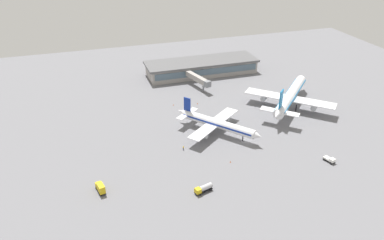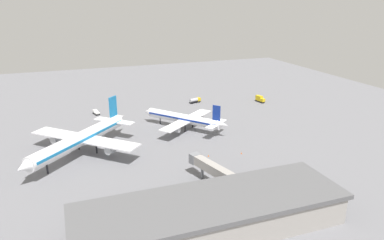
{
  "view_description": "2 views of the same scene",
  "coord_description": "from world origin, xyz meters",
  "px_view_note": "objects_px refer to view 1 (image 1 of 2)",
  "views": [
    {
      "loc": [
        61.95,
        121.9,
        81.09
      ],
      "look_at": [
        18.32,
        -13.58,
        5.91
      ],
      "focal_mm": 36.15,
      "sensor_mm": 36.0,
      "label": 1
    },
    {
      "loc": [
        -38.25,
        -145.7,
        52.03
      ],
      "look_at": [
        10.08,
        -15.3,
        5.34
      ],
      "focal_mm": 34.16,
      "sensor_mm": 36.0,
      "label": 2
    }
  ],
  "objects_px": {
    "catering_truck": "(100,188)",
    "ground_crew_worker": "(183,148)",
    "pushback_tractor": "(330,160)",
    "safety_cone_mid_apron": "(197,103)",
    "airplane_taxiing": "(290,96)",
    "fuel_truck": "(204,188)",
    "airplane_at_gate": "(217,123)",
    "safety_cone_near_gate": "(230,162)",
    "safety_cone_far_side": "(173,105)"
  },
  "relations": [
    {
      "from": "catering_truck",
      "to": "pushback_tractor",
      "type": "bearing_deg",
      "value": -107.38
    },
    {
      "from": "airplane_taxiing",
      "to": "safety_cone_near_gate",
      "type": "distance_m",
      "value": 57.32
    },
    {
      "from": "safety_cone_far_side",
      "to": "pushback_tractor",
      "type": "bearing_deg",
      "value": 123.39
    },
    {
      "from": "safety_cone_far_side",
      "to": "ground_crew_worker",
      "type": "bearing_deg",
      "value": 80.21
    },
    {
      "from": "safety_cone_mid_apron",
      "to": "catering_truck",
      "type": "bearing_deg",
      "value": 46.25
    },
    {
      "from": "airplane_at_gate",
      "to": "fuel_truck",
      "type": "bearing_deg",
      "value": -65.55
    },
    {
      "from": "airplane_at_gate",
      "to": "fuel_truck",
      "type": "height_order",
      "value": "airplane_at_gate"
    },
    {
      "from": "safety_cone_far_side",
      "to": "safety_cone_near_gate",
      "type": "bearing_deg",
      "value": 97.7
    },
    {
      "from": "safety_cone_near_gate",
      "to": "catering_truck",
      "type": "bearing_deg",
      "value": 3.36
    },
    {
      "from": "airplane_at_gate",
      "to": "safety_cone_mid_apron",
      "type": "relative_size",
      "value": 56.86
    },
    {
      "from": "pushback_tractor",
      "to": "ground_crew_worker",
      "type": "height_order",
      "value": "pushback_tractor"
    },
    {
      "from": "fuel_truck",
      "to": "safety_cone_far_side",
      "type": "distance_m",
      "value": 67.52
    },
    {
      "from": "catering_truck",
      "to": "ground_crew_worker",
      "type": "bearing_deg",
      "value": -75.42
    },
    {
      "from": "fuel_truck",
      "to": "pushback_tractor",
      "type": "bearing_deg",
      "value": 166.63
    },
    {
      "from": "catering_truck",
      "to": "pushback_tractor",
      "type": "distance_m",
      "value": 83.55
    },
    {
      "from": "airplane_at_gate",
      "to": "safety_cone_near_gate",
      "type": "height_order",
      "value": "airplane_at_gate"
    },
    {
      "from": "airplane_at_gate",
      "to": "catering_truck",
      "type": "xyz_separation_m",
      "value": [
        50.84,
        25.28,
        -2.81
      ]
    },
    {
      "from": "airplane_at_gate",
      "to": "catering_truck",
      "type": "relative_size",
      "value": 5.81
    },
    {
      "from": "airplane_at_gate",
      "to": "safety_cone_near_gate",
      "type": "xyz_separation_m",
      "value": [
        3.06,
        22.47,
        -4.21
      ]
    },
    {
      "from": "pushback_tractor",
      "to": "safety_cone_mid_apron",
      "type": "bearing_deg",
      "value": -169.71
    },
    {
      "from": "airplane_at_gate",
      "to": "safety_cone_near_gate",
      "type": "bearing_deg",
      "value": -46.17
    },
    {
      "from": "safety_cone_mid_apron",
      "to": "pushback_tractor",
      "type": "bearing_deg",
      "value": 116.27
    },
    {
      "from": "airplane_at_gate",
      "to": "fuel_truck",
      "type": "xyz_separation_m",
      "value": [
        18.34,
        35.78,
        -3.12
      ]
    },
    {
      "from": "airplane_taxiing",
      "to": "safety_cone_far_side",
      "type": "relative_size",
      "value": 70.0
    },
    {
      "from": "safety_cone_near_gate",
      "to": "airplane_taxiing",
      "type": "bearing_deg",
      "value": -142.31
    },
    {
      "from": "airplane_taxiing",
      "to": "safety_cone_mid_apron",
      "type": "height_order",
      "value": "airplane_taxiing"
    },
    {
      "from": "fuel_truck",
      "to": "airplane_at_gate",
      "type": "bearing_deg",
      "value": -133.16
    },
    {
      "from": "airplane_at_gate",
      "to": "safety_cone_far_side",
      "type": "relative_size",
      "value": 56.86
    },
    {
      "from": "airplane_at_gate",
      "to": "safety_cone_far_side",
      "type": "height_order",
      "value": "airplane_at_gate"
    },
    {
      "from": "airplane_at_gate",
      "to": "safety_cone_far_side",
      "type": "distance_m",
      "value": 33.18
    },
    {
      "from": "fuel_truck",
      "to": "safety_cone_near_gate",
      "type": "bearing_deg",
      "value": -154.96
    },
    {
      "from": "ground_crew_worker",
      "to": "safety_cone_near_gate",
      "type": "relative_size",
      "value": 2.78
    },
    {
      "from": "fuel_truck",
      "to": "pushback_tractor",
      "type": "relative_size",
      "value": 1.38
    },
    {
      "from": "airplane_taxiing",
      "to": "pushback_tractor",
      "type": "bearing_deg",
      "value": -147.78
    },
    {
      "from": "safety_cone_mid_apron",
      "to": "safety_cone_near_gate",
      "type": "bearing_deg",
      "value": 85.1
    },
    {
      "from": "fuel_truck",
      "to": "safety_cone_far_side",
      "type": "height_order",
      "value": "fuel_truck"
    },
    {
      "from": "ground_crew_worker",
      "to": "safety_cone_far_side",
      "type": "height_order",
      "value": "ground_crew_worker"
    },
    {
      "from": "fuel_truck",
      "to": "safety_cone_mid_apron",
      "type": "bearing_deg",
      "value": -122.89
    },
    {
      "from": "ground_crew_worker",
      "to": "airplane_at_gate",
      "type": "bearing_deg",
      "value": -158.8
    },
    {
      "from": "airplane_taxiing",
      "to": "catering_truck",
      "type": "xyz_separation_m",
      "value": [
        92.92,
        37.68,
        -4.17
      ]
    },
    {
      "from": "airplane_at_gate",
      "to": "airplane_taxiing",
      "type": "height_order",
      "value": "airplane_taxiing"
    },
    {
      "from": "safety_cone_near_gate",
      "to": "safety_cone_far_side",
      "type": "xyz_separation_m",
      "value": [
        7.26,
        -53.73,
        0.0
      ]
    },
    {
      "from": "ground_crew_worker",
      "to": "pushback_tractor",
      "type": "bearing_deg",
      "value": 147.98
    },
    {
      "from": "airplane_taxiing",
      "to": "fuel_truck",
      "type": "distance_m",
      "value": 77.41
    },
    {
      "from": "safety_cone_far_side",
      "to": "airplane_at_gate",
      "type": "bearing_deg",
      "value": 108.28
    },
    {
      "from": "ground_crew_worker",
      "to": "safety_cone_near_gate",
      "type": "distance_m",
      "value": 19.81
    },
    {
      "from": "fuel_truck",
      "to": "safety_cone_mid_apron",
      "type": "height_order",
      "value": "fuel_truck"
    },
    {
      "from": "safety_cone_near_gate",
      "to": "fuel_truck",
      "type": "bearing_deg",
      "value": 41.07
    },
    {
      "from": "safety_cone_mid_apron",
      "to": "safety_cone_far_side",
      "type": "relative_size",
      "value": 1.0
    },
    {
      "from": "airplane_taxiing",
      "to": "safety_cone_near_gate",
      "type": "relative_size",
      "value": 70.0
    }
  ]
}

